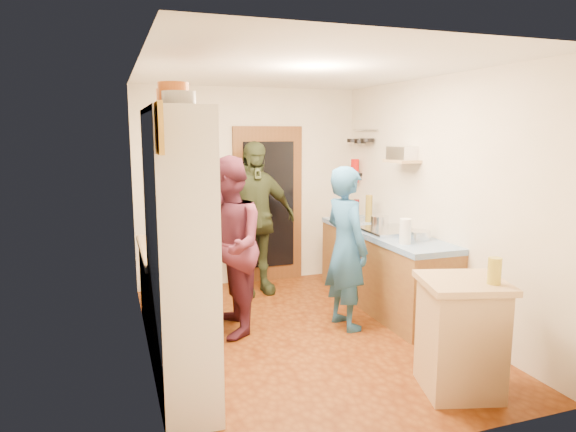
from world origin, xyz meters
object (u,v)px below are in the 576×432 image
right_counter_base (383,271)px  person_left (229,246)px  person_back (254,219)px  island_base (460,339)px  hutch_body (179,257)px  person_hob (350,248)px

right_counter_base → person_left: bearing=-174.5°
right_counter_base → person_back: 1.70m
right_counter_base → island_base: (-0.44, -1.97, 0.01)m
hutch_body → person_left: 1.30m
person_hob → island_base: bearing=179.9°
right_counter_base → island_base: 2.02m
island_base → person_hob: person_hob is taller
person_back → person_left: bearing=-122.5°
right_counter_base → person_back: person_back is taller
island_base → person_back: bearing=106.0°
hutch_body → person_back: size_ratio=1.15×
island_base → person_hob: (-0.22, 1.52, 0.41)m
hutch_body → person_left: bearing=60.5°
person_hob → hutch_body: bearing=106.4°
person_hob → person_left: person_left is taller
person_left → person_back: size_ratio=0.94×
person_left → hutch_body: bearing=-26.8°
island_base → right_counter_base: bearing=77.4°
right_counter_base → person_back: size_ratio=1.15×
right_counter_base → person_back: bearing=142.7°
island_base → person_hob: bearing=98.1°
hutch_body → person_back: 2.59m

